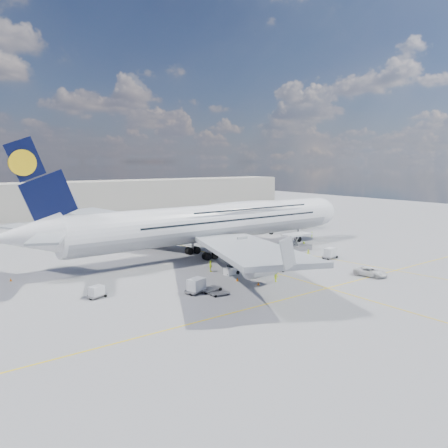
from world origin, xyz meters
TOP-DOWN VIEW (x-y plane):
  - ground at (0.00, 0.00)m, footprint 300.00×300.00m
  - taxi_line_main at (0.00, 0.00)m, footprint 0.25×220.00m
  - taxi_line_cross at (0.00, -20.00)m, footprint 120.00×0.25m
  - taxi_line_diag at (14.00, 10.00)m, footprint 14.16×99.06m
  - airliner at (0.26, 10.00)m, footprint 77.26×79.15m
  - jet_bridge at (29.81, 20.94)m, footprint 18.80×12.10m
  - cargo_loader at (16.82, 2.89)m, footprint 8.53×3.20m
  - terminal at (0.00, 95.00)m, footprint 180.00×16.00m
  - tree_line at (40.00, 140.00)m, footprint 160.00×6.00m
  - dolly_row_a at (-17.33, -10.11)m, footprint 3.81×2.78m
  - dolly_row_b at (-15.24, -10.72)m, footprint 3.63×2.50m
  - dolly_row_c at (-15.30, -13.04)m, footprint 2.86×1.81m
  - dolly_back at (-29.87, -3.58)m, footprint 3.01×2.27m
  - dolly_nose_far at (16.58, -6.70)m, footprint 3.60×2.46m
  - dolly_nose_near at (2.55, -8.45)m, footprint 3.03×1.66m
  - baggage_tug at (-6.80, -4.84)m, footprint 2.95×1.79m
  - catering_truck_inner at (-6.58, 27.98)m, footprint 6.74×4.18m
  - catering_truck_outer at (-10.95, 49.07)m, footprint 7.07×3.28m
  - service_van at (11.22, -19.68)m, footprint 3.47×5.77m
  - crew_nose at (32.04, 11.86)m, footprint 0.66×0.61m
  - crew_loader at (13.58, -3.73)m, footprint 1.00×0.90m
  - crew_wing at (-8.54, -1.16)m, footprint 0.91×1.26m
  - crew_van at (19.76, 3.22)m, footprint 0.68×0.87m
  - crew_tug at (-3.85, -12.76)m, footprint 1.22×0.86m
  - cone_nose at (30.77, 17.48)m, footprint 0.42×0.42m
  - cone_wing_left_inner at (-14.10, 30.97)m, footprint 0.43×0.43m
  - cone_wing_left_outer at (-5.08, 41.72)m, footprint 0.42×0.42m
  - cone_wing_right_inner at (-8.56, -8.69)m, footprint 0.47×0.47m
  - cone_wing_right_outer at (-7.36, -12.46)m, footprint 0.40×0.40m
  - cone_tail at (-37.79, 13.16)m, footprint 0.42×0.42m

SIDE VIEW (x-z plane):
  - ground at x=0.00m, z-range 0.00..0.00m
  - taxi_line_main at x=0.00m, z-range 0.00..0.01m
  - taxi_line_cross at x=0.00m, z-range 0.00..0.01m
  - taxi_line_diag at x=14.00m, z-range 0.00..0.01m
  - cone_wing_right_outer at x=-7.36m, z-range -0.01..0.50m
  - cone_wing_left_outer at x=-5.08m, z-range -0.01..0.52m
  - cone_nose at x=30.77m, z-range -0.01..0.52m
  - cone_tail at x=-37.79m, z-range -0.01..0.52m
  - cone_wing_left_inner at x=-14.10m, z-range -0.01..0.54m
  - cone_wing_right_inner at x=-8.56m, z-range -0.01..0.58m
  - dolly_row_c at x=-15.30m, z-range 0.11..0.50m
  - dolly_row_b at x=-15.24m, z-range 0.13..0.62m
  - service_van at x=11.22m, z-range 0.00..1.50m
  - crew_nose at x=32.04m, z-range 0.00..1.51m
  - baggage_tug at x=-6.80m, z-range -0.10..1.62m
  - crew_van at x=19.76m, z-range 0.00..1.58m
  - crew_loader at x=13.58m, z-range 0.00..1.69m
  - crew_tug at x=-3.85m, z-range 0.00..1.72m
  - dolly_back at x=-29.87m, z-range 0.06..1.76m
  - crew_wing at x=-8.54m, z-range 0.00..1.98m
  - dolly_nose_near at x=2.55m, z-range 0.07..1.97m
  - dolly_nose_far at x=16.58m, z-range 0.08..2.16m
  - dolly_row_a at x=-17.33m, z-range 0.08..2.25m
  - cargo_loader at x=16.82m, z-range -0.59..3.09m
  - catering_truck_inner at x=-6.58m, z-range -0.11..3.64m
  - catering_truck_outer at x=-10.95m, z-range -0.15..3.94m
  - tree_line at x=40.00m, z-range 0.00..8.00m
  - terminal at x=0.00m, z-range 0.00..12.00m
  - jet_bridge at x=29.81m, z-range 2.60..11.10m
  - airliner at x=0.26m, z-range -4.98..18.72m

